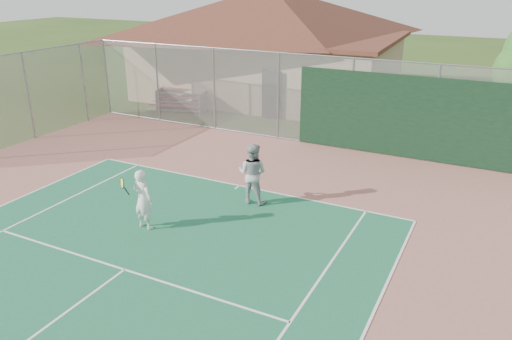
% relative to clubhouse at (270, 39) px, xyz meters
% --- Properties ---
extents(back_fence, '(20.08, 0.11, 3.53)m').
position_rel_clubhouse_xyz_m(back_fence, '(6.82, -7.04, -1.44)').
color(back_fence, gray).
rests_on(back_fence, ground).
extents(side_fence_left, '(0.08, 9.00, 3.50)m').
position_rel_clubhouse_xyz_m(side_fence_left, '(-5.29, -11.52, -1.35)').
color(side_fence_left, gray).
rests_on(side_fence_left, ground).
extents(clubhouse, '(14.57, 10.07, 6.11)m').
position_rel_clubhouse_xyz_m(clubhouse, '(0.00, 0.00, 0.00)').
color(clubhouse, tan).
rests_on(clubhouse, ground).
extents(bleachers, '(3.11, 2.31, 1.00)m').
position_rel_clubhouse_xyz_m(bleachers, '(-2.53, -4.89, -2.57)').
color(bleachers, '#AF2F28').
rests_on(bleachers, ground).
extents(player_white_front, '(0.86, 0.66, 1.66)m').
position_rel_clubhouse_xyz_m(player_white_front, '(3.82, -15.76, -2.27)').
color(player_white_front, white).
rests_on(player_white_front, ground).
extents(player_grey_back, '(0.93, 0.75, 1.81)m').
position_rel_clubhouse_xyz_m(player_grey_back, '(5.64, -13.02, -2.20)').
color(player_grey_back, '#A3A6A8').
rests_on(player_grey_back, ground).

